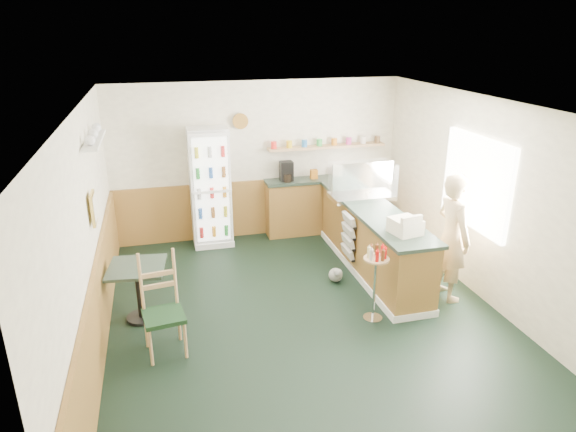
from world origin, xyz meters
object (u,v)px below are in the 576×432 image
object	(u,v)px
drinks_fridge	(210,188)
display_case	(362,181)
cash_register	(405,226)
condiment_stand	(376,272)
cafe_chair	(162,300)
shopkeeper	(452,237)
cafe_table	(138,282)

from	to	relation	value
drinks_fridge	display_case	bearing A→B (deg)	-27.84
display_case	cash_register	world-z (taller)	display_case
condiment_stand	drinks_fridge	bearing A→B (deg)	119.87
drinks_fridge	cafe_chair	size ratio (longest dim) A/B	1.67
cash_register	condiment_stand	distance (m)	0.75
drinks_fridge	condiment_stand	xyz separation A→B (m)	(1.70, -2.97, -0.33)
drinks_fridge	shopkeeper	xyz separation A→B (m)	(2.92, -2.67, -0.11)
shopkeeper	cafe_chair	size ratio (longest dim) A/B	1.48
cash_register	drinks_fridge	bearing A→B (deg)	119.29
shopkeeper	cafe_table	xyz separation A→B (m)	(-4.10, 0.44, -0.36)
condiment_stand	shopkeeper	bearing A→B (deg)	13.78
display_case	condiment_stand	world-z (taller)	display_case
drinks_fridge	condiment_stand	bearing A→B (deg)	-60.13
drinks_fridge	cafe_chair	distance (m)	3.10
cafe_table	cafe_chair	distance (m)	0.78
display_case	cash_register	xyz separation A→B (m)	(0.00, -1.48, -0.18)
condiment_stand	cafe_chair	bearing A→B (deg)	179.57
cafe_table	cafe_chair	xyz separation A→B (m)	(0.29, -0.72, 0.10)
cafe_table	display_case	bearing A→B (deg)	17.25
drinks_fridge	cafe_chair	xyz separation A→B (m)	(-0.89, -2.95, -0.37)
shopkeeper	cafe_chair	bearing A→B (deg)	91.74
drinks_fridge	display_case	xyz separation A→B (m)	(2.22, -1.18, 0.29)
condiment_stand	cafe_chair	world-z (taller)	cafe_chair
drinks_fridge	shopkeeper	distance (m)	3.96
display_case	cafe_table	distance (m)	3.64
display_case	cafe_chair	size ratio (longest dim) A/B	0.82
shopkeeper	cafe_table	world-z (taller)	shopkeeper
drinks_fridge	cash_register	bearing A→B (deg)	-50.00
cash_register	cafe_table	xyz separation A→B (m)	(-3.40, 0.42, -0.58)
shopkeeper	condiment_stand	distance (m)	1.28
drinks_fridge	cash_register	world-z (taller)	drinks_fridge
display_case	cafe_table	world-z (taller)	display_case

